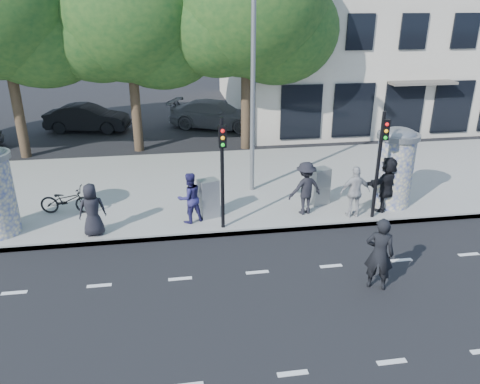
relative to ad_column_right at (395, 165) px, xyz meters
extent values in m
plane|color=black|center=(-5.20, -4.70, -1.54)|extent=(120.00, 120.00, 0.00)
cube|color=gray|center=(-5.20, 2.80, -1.46)|extent=(40.00, 8.00, 0.15)
cube|color=slate|center=(-5.20, -1.15, -1.46)|extent=(40.00, 0.10, 0.16)
cube|color=silver|center=(-5.20, -6.90, -1.53)|extent=(32.00, 0.12, 0.01)
cube|color=silver|center=(-5.20, -3.30, -1.53)|extent=(32.00, 0.12, 0.01)
cylinder|color=beige|center=(0.00, 0.00, -0.24)|extent=(1.20, 1.20, 2.30)
cylinder|color=slate|center=(0.00, 0.00, 0.99)|extent=(1.36, 1.36, 0.16)
ellipsoid|color=slate|center=(0.00, 0.00, 1.07)|extent=(1.10, 1.10, 0.38)
cylinder|color=black|center=(-5.80, -0.85, 0.31)|extent=(0.11, 0.11, 3.40)
cube|color=black|center=(-5.80, -1.03, 1.51)|extent=(0.22, 0.14, 0.62)
cylinder|color=black|center=(-1.00, -0.85, 0.31)|extent=(0.11, 0.11, 3.40)
cube|color=black|center=(-1.00, -1.03, 1.51)|extent=(0.22, 0.14, 0.62)
cylinder|color=slate|center=(-4.40, 2.00, 2.61)|extent=(0.16, 0.16, 8.00)
cylinder|color=#38281C|center=(-13.70, 7.80, 0.82)|extent=(0.44, 0.44, 4.73)
cylinder|color=#38281C|center=(-8.70, 8.00, 0.67)|extent=(0.44, 0.44, 4.41)
ellipsoid|color=#174018|center=(-8.70, 8.00, 4.54)|extent=(6.80, 6.80, 5.78)
cylinder|color=#38281C|center=(-3.70, 7.60, 0.76)|extent=(0.44, 0.44, 4.59)
ellipsoid|color=#174018|center=(-3.70, 7.60, 4.79)|extent=(7.00, 7.00, 5.95)
cube|color=beige|center=(6.80, 15.30, 4.46)|extent=(20.00, 15.00, 12.00)
cube|color=black|center=(6.80, 7.75, 0.06)|extent=(18.00, 0.10, 2.60)
cube|color=#59544C|center=(4.80, 7.40, 1.36)|extent=(3.20, 0.90, 0.12)
cube|color=#194C8C|center=(-2.70, 7.75, 1.66)|extent=(1.60, 0.06, 0.30)
imported|color=black|center=(-9.60, -0.75, -0.59)|extent=(0.86, 0.65, 1.59)
imported|color=navy|center=(-6.76, -0.31, -0.58)|extent=(0.96, 0.87, 1.61)
imported|color=black|center=(-3.07, -0.24, -0.52)|extent=(1.24, 0.89, 1.74)
imported|color=#A7A7AA|center=(-1.60, -0.72, -0.55)|extent=(1.01, 0.60, 1.68)
imported|color=black|center=(-0.40, -0.41, -0.46)|extent=(1.81, 1.27, 1.85)
imported|color=black|center=(-2.44, -4.39, -0.60)|extent=(0.81, 0.70, 1.87)
imported|color=black|center=(-10.66, 0.94, -0.94)|extent=(0.81, 1.75, 0.89)
cube|color=gray|center=(-6.16, -0.04, -0.76)|extent=(0.71, 0.61, 1.25)
cube|color=gray|center=(-2.38, 0.42, -0.76)|extent=(0.71, 0.60, 1.26)
imported|color=black|center=(-11.54, 11.95, -0.82)|extent=(2.26, 4.53, 1.43)
imported|color=slate|center=(-4.69, 11.62, -0.80)|extent=(3.94, 5.51, 1.48)
camera|label=1|loc=(-7.25, -13.55, 5.06)|focal=35.00mm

